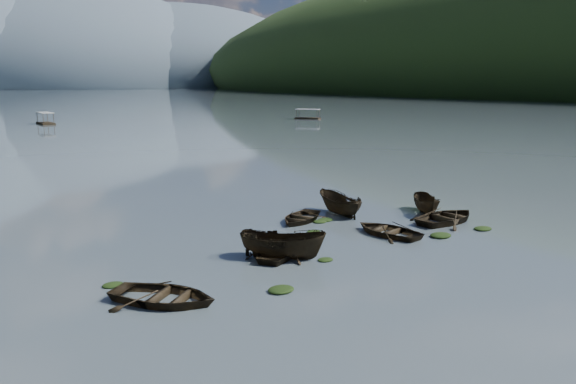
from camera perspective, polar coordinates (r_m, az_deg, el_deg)
ground_plane at (r=28.19m, az=13.12°, el=-8.04°), size 2400.00×2400.00×0.00m
haze_mtn_c at (r=932.37m, az=-22.38°, el=9.81°), size 520.00×520.00×260.00m
haze_mtn_d at (r=979.27m, az=-11.80°, el=10.43°), size 520.00×520.00×220.00m
rowboat_0 at (r=24.62m, az=-12.50°, el=-10.89°), size 5.62×5.75×0.97m
rowboat_1 at (r=30.35m, az=-0.66°, el=-6.34°), size 5.38×5.23×0.91m
rowboat_2 at (r=29.68m, az=-0.57°, el=-6.75°), size 4.53×4.49×1.79m
rowboat_3 at (r=34.70m, az=10.10°, el=-4.26°), size 3.91×4.92×0.91m
rowboat_4 at (r=38.63m, az=15.86°, el=-2.93°), size 5.48×4.23×1.05m
rowboat_5 at (r=40.81m, az=13.87°, el=-2.09°), size 3.42×4.19×1.55m
rowboat_7 at (r=37.39m, az=1.27°, el=-2.96°), size 5.14×4.80×0.87m
rowboat_8 at (r=39.39m, az=5.21°, el=-2.27°), size 1.92×4.54×1.72m
weed_clump_0 at (r=25.24m, az=-0.72°, el=-10.04°), size 1.23×1.00×0.27m
weed_clump_1 at (r=29.40m, az=3.81°, el=-6.95°), size 0.87×0.69×0.19m
weed_clump_2 at (r=34.86m, az=15.24°, el=-4.41°), size 1.38×1.10×0.30m
weed_clump_3 at (r=37.09m, az=3.25°, el=-3.09°), size 0.96×0.81×0.21m
weed_clump_4 at (r=37.30m, az=19.18°, el=-3.63°), size 1.21×0.96×0.25m
weed_clump_5 at (r=27.05m, az=-17.35°, el=-9.09°), size 0.98×0.79×0.21m
weed_clump_6 at (r=34.73m, az=2.61°, el=-4.08°), size 0.86×0.72×0.18m
weed_clump_7 at (r=37.53m, az=3.82°, el=-2.93°), size 1.07×0.86×0.23m
pontoon_centre at (r=133.10m, az=-23.38°, el=6.35°), size 3.07×6.48×2.42m
pontoon_right at (r=138.96m, az=2.03°, el=7.42°), size 5.76×6.32×2.33m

